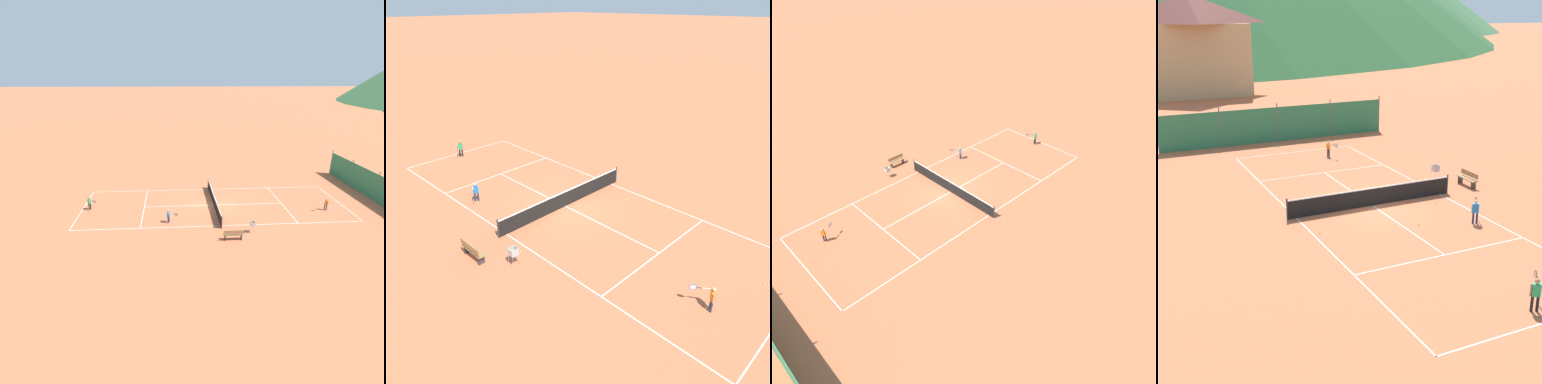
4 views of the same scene
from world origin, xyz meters
The scene contains 17 objects.
ground_plane centered at (0.00, 0.00, 0.00)m, with size 600.00×600.00×0.00m, color #B7603D.
court_line_markings centered at (0.00, 0.00, 0.00)m, with size 8.25×23.85×0.01m.
tennis_net centered at (0.00, 0.00, 0.50)m, with size 9.18×0.08×1.06m.
windscreen_fence_far centered at (0.00, 15.50, 1.31)m, with size 17.28×0.08×2.90m.
player_far_service centered at (1.75, 9.78, 0.65)m, with size 0.51×0.95×1.11m.
player_far_baseline centered at (0.23, -11.19, 0.71)m, with size 0.79×0.87×1.22m.
player_near_baseline centered at (3.25, -4.12, 0.68)m, with size 0.73×0.87×1.16m.
tennis_ball_far_corner centered at (3.10, -1.07, 0.03)m, with size 0.07×0.07×0.07m, color #CCE033.
tennis_ball_by_net_left centered at (0.75, -3.24, 0.03)m, with size 0.07×0.07×0.07m, color #CCE033.
tennis_ball_near_corner centered at (-1.20, 10.74, 0.03)m, with size 0.07×0.07×0.07m, color #CCE033.
tennis_ball_mid_court centered at (-3.09, 2.03, 0.03)m, with size 0.07×0.07×0.07m, color #CCE033.
tennis_ball_alley_right centered at (2.90, 0.90, 0.03)m, with size 0.07×0.07×0.07m, color #CCE033.
tennis_ball_service_box centered at (4.54, 1.71, 0.03)m, with size 0.07×0.07×0.07m, color #CCE033.
tennis_ball_by_net_right centered at (-3.77, -2.18, 0.03)m, with size 0.07×0.07×0.07m, color #CCE033.
ball_hopper centered at (5.31, 2.25, 0.66)m, with size 0.36×0.36×0.89m.
courtside_bench centered at (6.34, 0.58, 0.45)m, with size 0.36×1.50×0.84m.
alpine_chalet centered at (-1.60, 42.51, 5.82)m, with size 13.00×10.00×11.20m.
Camera 4 is at (-11.88, -22.63, 9.47)m, focal length 50.00 mm.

